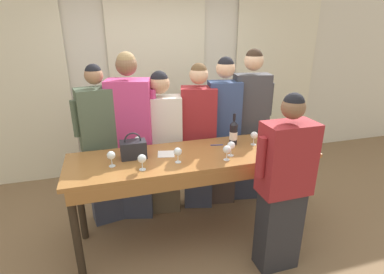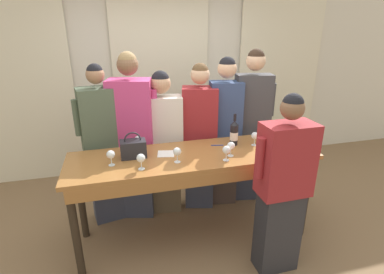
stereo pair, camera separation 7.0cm
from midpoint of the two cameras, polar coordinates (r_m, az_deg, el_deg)
The scene contains 25 objects.
ground_plane at distance 3.42m, azimuth -0.27°, elevation -18.06°, with size 18.00×18.00×0.00m, color #846647.
wall_back at distance 4.57m, azimuth -6.95°, elevation 11.23°, with size 12.00×0.06×2.80m.
curtain_panel_left at distance 4.61m, azimuth -31.26°, elevation 7.78°, with size 1.39×0.03×2.69m.
curtain_panel_center at distance 4.51m, azimuth -6.78°, elevation 10.40°, with size 1.39×0.03×2.69m.
curtain_panel_right at distance 5.19m, azimuth 15.06°, elevation 11.17°, with size 1.39×0.03×2.69m.
tasting_bar at distance 2.94m, azimuth -0.14°, elevation -5.55°, with size 2.40×0.71×0.96m.
wine_bottle at distance 3.13m, azimuth 7.27°, elevation 0.78°, with size 0.08×0.08×0.33m.
handbag at distance 2.86m, azimuth -11.80°, elevation -2.25°, with size 0.24×0.14×0.25m.
wine_glass_front_left at distance 2.61m, azimuth -10.29°, elevation -4.17°, with size 0.08×0.08×0.14m.
wine_glass_front_mid at distance 3.16m, azimuth 11.12°, elevation 0.28°, with size 0.08×0.08×0.14m.
wine_glass_front_right at distance 2.76m, azimuth 5.95°, elevation -2.47°, with size 0.08×0.08×0.14m.
wine_glass_center_left at distance 2.86m, azimuth 6.77°, elevation -1.66°, with size 0.08×0.08×0.14m.
wine_glass_center_mid at distance 2.73m, azimuth -15.86°, elevation -3.44°, with size 0.08×0.08×0.14m.
wine_glass_center_right at distance 3.02m, azimuth -10.93°, elevation -0.65°, with size 0.08×0.08×0.14m.
wine_glass_back_left at distance 2.71m, azimuth -3.46°, elevation -2.88°, with size 0.08×0.08×0.14m.
napkin at distance 2.92m, azimuth -5.65°, elevation -3.24°, with size 0.19×0.19×0.00m.
pen at distance 3.12m, azimuth 4.11°, elevation -1.53°, with size 0.13×0.03×0.01m.
guest_olive_jacket at distance 3.37m, azimuth -17.36°, elevation -1.88°, with size 0.52×0.34×1.78m.
guest_pink_top at distance 3.35m, azimuth -11.96°, elevation -0.38°, with size 0.57×0.38×1.89m.
guest_cream_sweater at distance 3.42m, azimuth -6.38°, elevation -1.32°, with size 0.57×0.30×1.69m.
guest_striped_shirt at distance 3.50m, azimuth 0.64°, elevation -0.09°, with size 0.51×0.36×1.75m.
guest_navy_coat at distance 3.58m, azimuth 5.40°, elevation 1.16°, with size 0.48×0.29×1.81m.
guest_beige_cap at distance 3.70m, azimuth 10.33°, elevation 2.26°, with size 0.53×0.29×1.89m.
host_pouring at distance 2.71m, azimuth 16.31°, elevation -9.15°, with size 0.55×0.26×1.65m.
potted_plant at distance 5.07m, azimuth 13.24°, elevation -0.50°, with size 0.31×0.31×0.68m.
Camera 1 is at (-0.77, -2.55, 2.14)m, focal length 28.00 mm.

